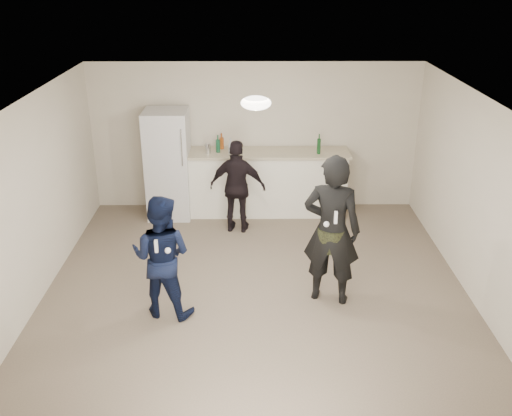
{
  "coord_description": "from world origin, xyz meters",
  "views": [
    {
      "loc": [
        -0.05,
        -6.31,
        3.98
      ],
      "look_at": [
        0.0,
        0.2,
        1.15
      ],
      "focal_mm": 40.0,
      "sensor_mm": 36.0,
      "label": 1
    }
  ],
  "objects_px": {
    "fridge": "(168,164)",
    "shaker": "(208,148)",
    "counter": "(268,184)",
    "woman": "(332,230)",
    "spectator": "(238,187)",
    "man": "(162,257)"
  },
  "relations": [
    {
      "from": "fridge",
      "to": "shaker",
      "type": "distance_m",
      "value": 0.72
    },
    {
      "from": "counter",
      "to": "woman",
      "type": "relative_size",
      "value": 1.35
    },
    {
      "from": "shaker",
      "to": "spectator",
      "type": "xyz_separation_m",
      "value": [
        0.49,
        -0.63,
        -0.43
      ]
    },
    {
      "from": "fridge",
      "to": "man",
      "type": "height_order",
      "value": "fridge"
    },
    {
      "from": "counter",
      "to": "fridge",
      "type": "bearing_deg",
      "value": -177.57
    },
    {
      "from": "counter",
      "to": "man",
      "type": "height_order",
      "value": "man"
    },
    {
      "from": "shaker",
      "to": "fridge",
      "type": "bearing_deg",
      "value": 179.27
    },
    {
      "from": "counter",
      "to": "woman",
      "type": "distance_m",
      "value": 2.86
    },
    {
      "from": "counter",
      "to": "woman",
      "type": "height_order",
      "value": "woman"
    },
    {
      "from": "counter",
      "to": "spectator",
      "type": "distance_m",
      "value": 0.89
    },
    {
      "from": "shaker",
      "to": "woman",
      "type": "bearing_deg",
      "value": -57.56
    },
    {
      "from": "fridge",
      "to": "woman",
      "type": "height_order",
      "value": "woman"
    },
    {
      "from": "spectator",
      "to": "counter",
      "type": "bearing_deg",
      "value": -115.53
    },
    {
      "from": "fridge",
      "to": "woman",
      "type": "xyz_separation_m",
      "value": [
        2.35,
        -2.66,
        0.06
      ]
    },
    {
      "from": "fridge",
      "to": "spectator",
      "type": "xyz_separation_m",
      "value": [
        1.16,
        -0.64,
        -0.15
      ]
    },
    {
      "from": "woman",
      "to": "spectator",
      "type": "height_order",
      "value": "woman"
    },
    {
      "from": "shaker",
      "to": "man",
      "type": "bearing_deg",
      "value": -96.87
    },
    {
      "from": "fridge",
      "to": "man",
      "type": "bearing_deg",
      "value": -84.08
    },
    {
      "from": "man",
      "to": "woman",
      "type": "distance_m",
      "value": 2.07
    },
    {
      "from": "shaker",
      "to": "man",
      "type": "xyz_separation_m",
      "value": [
        -0.36,
        -2.95,
        -0.41
      ]
    },
    {
      "from": "counter",
      "to": "man",
      "type": "bearing_deg",
      "value": -113.91
    },
    {
      "from": "fridge",
      "to": "woman",
      "type": "relative_size",
      "value": 0.93
    }
  ]
}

